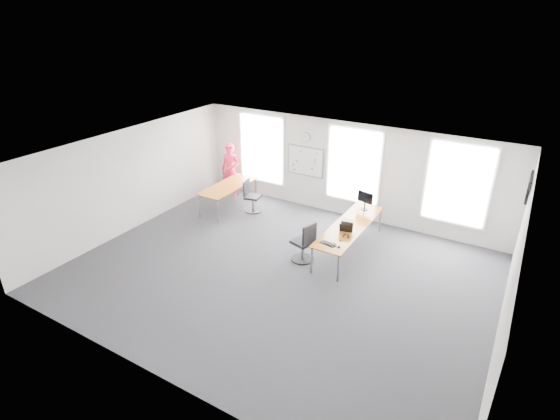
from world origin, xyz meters
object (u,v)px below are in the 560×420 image
Objects in this scene: keyboard at (328,244)px; headphones at (346,236)px; desk_left at (228,187)px; chair_right at (305,244)px; chair_left at (251,198)px; monitor at (365,199)px; person at (231,170)px; desk_right at (350,227)px.

headphones is at bearing 81.08° from keyboard.
desk_left is at bearing 173.66° from keyboard.
keyboard is (0.71, -0.12, 0.29)m from chair_right.
chair_right is 3.46m from chair_left.
chair_right is 2.00× the size of monitor.
person reaches higher than headphones.
chair_left is (0.75, 0.20, -0.28)m from desk_left.
person is 5.63m from headphones.
keyboard is at bearing -129.67° from chair_left.
monitor reaches higher than desk_right.
chair_right is at bearing -126.09° from desk_right.
desk_right is 3.80m from chair_left.
desk_right is 5.25m from person.
person is (-4.25, 2.56, 0.45)m from chair_right.
chair_right is at bearing -174.26° from keyboard.
desk_left is at bearing -63.53° from person.
desk_right is 4.50m from desk_left.
chair_right is (3.68, -1.65, -0.25)m from desk_left.
keyboard is at bearing 96.11° from chair_right.
chair_right is at bearing -36.64° from person.
chair_left is 1.88× the size of monitor.
chair_right is at bearing -176.55° from headphones.
person is at bearing 167.25° from keyboard.
chair_left is at bearing 14.89° from desk_left.
person reaches higher than desk_left.
chair_left reaches higher than headphones.
chair_left is 4.15m from headphones.
headphones is at bearing -15.10° from desk_left.
desk_right is 1.43× the size of desk_left.
desk_left is 0.83m from chair_left.
chair_right is 0.59× the size of person.
desk_right is at bearing 102.32° from keyboard.
desk_left is 2.12× the size of chair_left.
chair_right reaches higher than desk_right.
keyboard is 0.75× the size of monitor.
person is at bearing 50.69° from chair_left.
person is at bearing 138.15° from headphones.
person reaches higher than monitor.
monitor is at bearing 76.95° from headphones.
keyboard is 0.58m from headphones.
chair_left is (-3.71, 0.77, -0.26)m from desk_right.
keyboard is (4.96, -2.68, -0.16)m from person.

